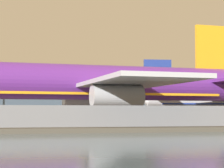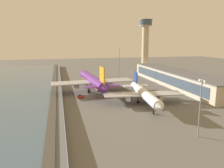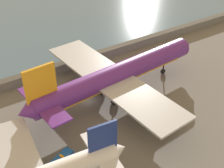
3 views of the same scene
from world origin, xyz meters
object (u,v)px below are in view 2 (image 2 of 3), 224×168
at_px(baggage_tug, 80,97).
at_px(control_tower, 145,42).
at_px(passenger_jet_white, 144,94).
at_px(ops_van, 127,97).
at_px(cargo_jet_purple, 93,80).
at_px(apron_light_mast_apron_west, 119,62).
at_px(apron_light_mast_apron_east, 200,105).

height_order(baggage_tug, control_tower, control_tower).
relative_size(passenger_jet_white, ops_van, 7.80).
height_order(cargo_jet_purple, ops_van, cargo_jet_purple).
bearing_deg(ops_van, passenger_jet_white, 24.84).
height_order(apron_light_mast_apron_west, apron_light_mast_apron_east, apron_light_mast_apron_west).
bearing_deg(apron_light_mast_apron_east, apron_light_mast_apron_west, 178.03).
bearing_deg(apron_light_mast_apron_east, passenger_jet_white, -175.46).
bearing_deg(passenger_jet_white, ops_van, -155.16).
bearing_deg(baggage_tug, control_tower, 138.84).
relative_size(ops_van, control_tower, 0.11).
xyz_separation_m(baggage_tug, ops_van, (7.63, 22.76, 0.47)).
relative_size(baggage_tug, control_tower, 0.07).
relative_size(passenger_jet_white, baggage_tug, 12.25).
distance_m(passenger_jet_white, baggage_tug, 33.30).
xyz_separation_m(passenger_jet_white, apron_light_mast_apron_west, (-65.39, 6.44, 8.79)).
distance_m(cargo_jet_purple, ops_van, 26.87).
distance_m(passenger_jet_white, ops_van, 12.14).
relative_size(cargo_jet_purple, passenger_jet_white, 1.27).
relative_size(cargo_jet_purple, apron_light_mast_apron_west, 2.23).
xyz_separation_m(control_tower, apron_light_mast_apron_west, (28.47, -32.15, -14.60)).
relative_size(passenger_jet_white, control_tower, 0.87).
bearing_deg(apron_light_mast_apron_east, ops_van, -170.66).
xyz_separation_m(cargo_jet_purple, passenger_jet_white, (32.87, 18.85, -1.37)).
relative_size(baggage_tug, apron_light_mast_apron_east, 0.20).
height_order(baggage_tug, apron_light_mast_apron_east, apron_light_mast_apron_east).
bearing_deg(apron_light_mast_apron_west, passenger_jet_white, -5.62).
distance_m(cargo_jet_purple, apron_light_mast_apron_west, 41.85).
distance_m(apron_light_mast_apron_west, apron_light_mast_apron_east, 102.33).
bearing_deg(ops_van, baggage_tug, -108.54).
distance_m(baggage_tug, control_tower, 104.29).
bearing_deg(cargo_jet_purple, baggage_tug, -30.73).
height_order(cargo_jet_purple, baggage_tug, cargo_jet_purple).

